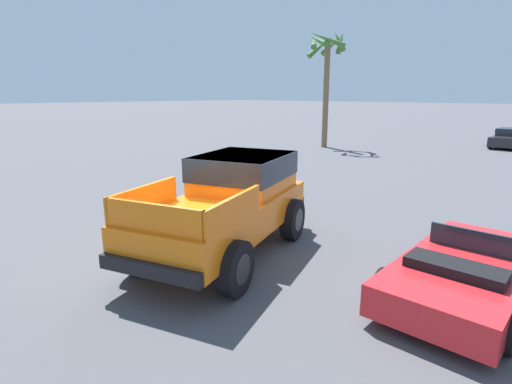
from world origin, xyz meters
TOP-DOWN VIEW (x-y plane):
  - ground_plane at (0.00, 0.00)m, footprint 320.00×320.00m
  - orange_pickup_truck at (0.20, 0.38)m, footprint 3.47×5.41m
  - red_convertible_car at (4.65, 1.53)m, footprint 1.99×4.05m
  - parked_car_dark at (0.93, 24.57)m, footprint 1.97×4.29m
  - palm_tree_tall at (-8.07, 16.63)m, footprint 3.11×3.07m

SIDE VIEW (x-z plane):
  - ground_plane at x=0.00m, z-range 0.00..0.00m
  - red_convertible_car at x=4.65m, z-range -0.10..0.96m
  - parked_car_dark at x=0.93m, z-range 0.01..1.23m
  - orange_pickup_truck at x=0.20m, z-range 0.14..2.17m
  - palm_tree_tall at x=-8.07m, z-range 1.79..8.90m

